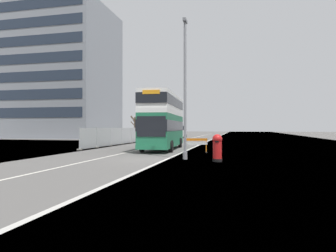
{
  "coord_description": "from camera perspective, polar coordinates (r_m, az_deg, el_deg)",
  "views": [
    {
      "loc": [
        6.13,
        -18.59,
        2.07
      ],
      "look_at": [
        0.32,
        6.05,
        2.2
      ],
      "focal_mm": 32.37,
      "sensor_mm": 36.0,
      "label": 1
    }
  ],
  "objects": [
    {
      "name": "ground",
      "position": [
        19.63,
        -3.49,
        -6.49
      ],
      "size": [
        140.0,
        280.0,
        0.1
      ],
      "color": "#565451"
    },
    {
      "name": "double_decker_bus",
      "position": [
        28.65,
        -0.89,
        1.06
      ],
      "size": [
        3.29,
        10.91,
        5.17
      ],
      "color": "#1E6B47",
      "rests_on": "ground"
    },
    {
      "name": "lamppost_foreground",
      "position": [
        19.83,
        3.23,
        6.24
      ],
      "size": [
        0.29,
        0.7,
        9.13
      ],
      "color": "gray",
      "rests_on": "ground"
    },
    {
      "name": "red_pillar_postbox",
      "position": [
        18.65,
        9.26,
        -3.84
      ],
      "size": [
        0.61,
        0.61,
        1.67
      ],
      "color": "black",
      "rests_on": "ground"
    },
    {
      "name": "roadworks_barrier",
      "position": [
        25.03,
        5.3,
        -3.28
      ],
      "size": [
        1.86,
        0.76,
        1.18
      ],
      "color": "orange",
      "rests_on": "ground"
    },
    {
      "name": "construction_site_fence",
      "position": [
        39.53,
        -7.8,
        -1.84
      ],
      "size": [
        0.44,
        24.0,
        2.08
      ],
      "color": "#A8AAAD",
      "rests_on": "ground"
    },
    {
      "name": "car_oncoming_near",
      "position": [
        46.8,
        -2.02,
        -1.61
      ],
      "size": [
        2.02,
        4.09,
        2.11
      ],
      "color": "silver",
      "rests_on": "ground"
    },
    {
      "name": "car_receding_mid",
      "position": [
        56.34,
        1.08,
        -1.46
      ],
      "size": [
        1.92,
        3.9,
        1.97
      ],
      "color": "silver",
      "rests_on": "ground"
    },
    {
      "name": "car_receding_far",
      "position": [
        62.93,
        2.42,
        -1.17
      ],
      "size": [
        1.99,
        4.15,
        2.37
      ],
      "color": "silver",
      "rests_on": "ground"
    },
    {
      "name": "bare_tree_far_verge_near",
      "position": [
        68.8,
        -6.24,
        0.24
      ],
      "size": [
        2.25,
        2.19,
        5.57
      ],
      "color": "#4C3D2D",
      "rests_on": "ground"
    },
    {
      "name": "bare_tree_far_verge_mid",
      "position": [
        55.18,
        -6.05,
        0.05
      ],
      "size": [
        2.32,
        3.15,
        4.5
      ],
      "color": "#4C3D2D",
      "rests_on": "ground"
    },
    {
      "name": "backdrop_office_block",
      "position": [
        69.37,
        -20.5,
        9.07
      ],
      "size": [
        23.69,
        17.09,
        26.66
      ],
      "color": "gray",
      "rests_on": "ground"
    }
  ]
}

